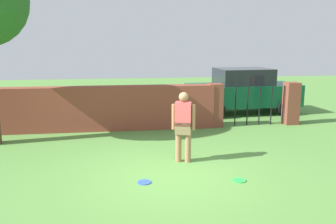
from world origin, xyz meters
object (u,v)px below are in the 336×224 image
object	(u,v)px
person	(183,124)
car	(243,91)
frisbee_green	(239,180)
frisbee_blue	(144,182)

from	to	relation	value
person	car	bearing A→B (deg)	77.17
frisbee_green	person	bearing A→B (deg)	124.75
person	frisbee_green	distance (m)	1.81
person	car	xyz separation A→B (m)	(3.27, 5.31, -0.04)
frisbee_green	frisbee_blue	world-z (taller)	same
car	frisbee_blue	size ratio (longest dim) A/B	15.94
person	frisbee_green	world-z (taller)	person
person	frisbee_green	bearing A→B (deg)	-36.44
car	frisbee_green	world-z (taller)	car
frisbee_green	car	bearing A→B (deg)	70.24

